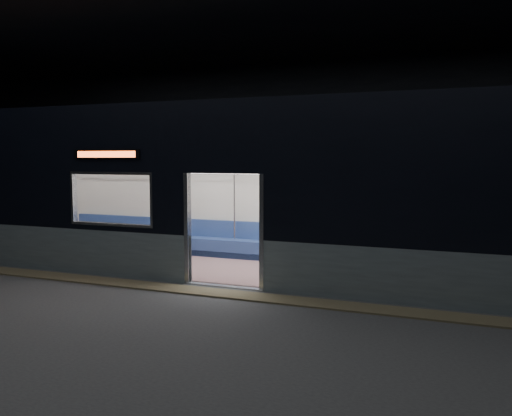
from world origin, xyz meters
The scene contains 7 objects.
station_floor centered at (0.00, 0.00, -0.01)m, with size 24.00×14.00×0.01m, color #47494C.
station_envelope centered at (0.00, 0.00, 3.66)m, with size 24.00×14.00×5.00m.
tactile_strip centered at (0.00, 0.55, 0.01)m, with size 22.80×0.50×0.03m, color #8C7F59.
metro_car centered at (0.00, 2.54, 1.85)m, with size 18.00×3.04×3.35m.
passenger centered at (4.71, 3.55, 0.81)m, with size 0.43×0.72×1.40m.
handbag centered at (4.67, 3.31, 0.69)m, with size 0.30×0.26×0.15m, color black.
transit_map centered at (2.91, 3.85, 1.50)m, with size 1.09×0.03×0.71m, color white.
Camera 1 is at (4.11, -7.63, 2.33)m, focal length 38.00 mm.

